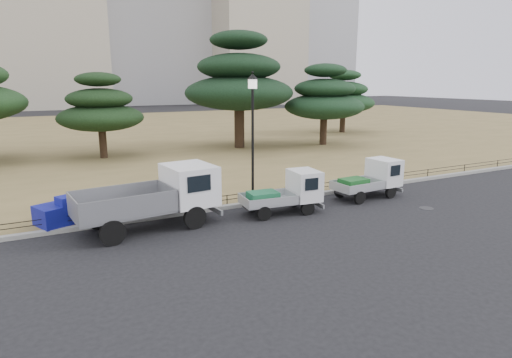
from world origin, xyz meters
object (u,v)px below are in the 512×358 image
truck_kei_front (287,192)px  truck_kei_rear (371,179)px  truck_large (156,195)px  tarp_pile (61,212)px  street_lamp (253,116)px

truck_kei_front → truck_kei_rear: bearing=9.1°
truck_large → tarp_pile: 3.60m
truck_large → truck_kei_front: size_ratio=1.57×
truck_kei_rear → street_lamp: (-5.33, 1.58, 2.96)m
truck_kei_front → tarp_pile: size_ratio=1.77×
truck_kei_rear → truck_kei_front: bearing=-179.7°
truck_kei_front → truck_kei_rear: (4.73, 0.32, 0.01)m
truck_kei_rear → tarp_pile: bearing=168.0°
truck_kei_front → street_lamp: bearing=112.8°
truck_large → truck_kei_front: bearing=-13.2°
truck_large → truck_kei_rear: 9.93m
truck_large → truck_kei_front: 5.24m
truck_large → tarp_pile: truck_large is taller
truck_kei_front → street_lamp: (-0.60, 1.90, 2.97)m
truck_kei_rear → street_lamp: size_ratio=0.62×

